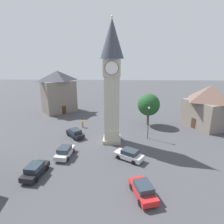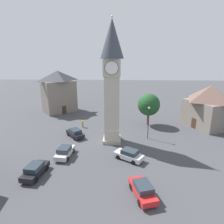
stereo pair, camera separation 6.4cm
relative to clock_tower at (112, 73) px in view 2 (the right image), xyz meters
name	(u,v)px [view 2 (the right image)]	position (x,y,z in m)	size (l,w,h in m)	color
ground_plane	(112,141)	(0.00, 0.00, -11.54)	(200.00, 200.00, 0.00)	#424247
clock_tower	(112,73)	(0.00, 0.00, 0.00)	(3.63, 3.63, 19.75)	#A59C89
car_blue_kerb	(143,190)	(3.75, -13.30, -10.77)	(2.79, 4.44, 1.53)	red
car_silver_kerb	(129,155)	(2.65, -6.05, -10.77)	(4.38, 3.66, 1.53)	silver
car_red_corner	(65,152)	(-6.60, -5.58, -10.77)	(2.10, 4.27, 1.53)	silver
car_white_side	(35,170)	(-8.84, -10.34, -10.77)	(2.16, 4.29, 1.53)	black
car_black_far	(75,133)	(-6.77, 1.54, -10.77)	(3.97, 4.23, 1.53)	black
pedestrian	(83,123)	(-6.39, 6.60, -10.53)	(0.40, 0.44, 1.69)	#706656
tree	(149,105)	(7.34, 8.76, -7.06)	(4.66, 4.66, 6.82)	brown
building_shop_left	(209,106)	(19.71, 8.61, -7.09)	(10.34, 10.79, 8.69)	slate
building_terrace_right	(59,91)	(-14.90, 18.48, -6.01)	(10.13, 9.81, 10.86)	slate
lamp_post	(149,118)	(6.31, 1.44, -7.72)	(0.36, 0.36, 5.83)	black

